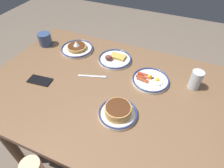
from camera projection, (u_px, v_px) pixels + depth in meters
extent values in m
plane|color=#6C5E50|center=(104.00, 147.00, 1.65)|extent=(6.00, 6.00, 0.00)
cube|color=brown|center=(101.00, 87.00, 1.14)|extent=(1.39, 0.98, 0.03)
cylinder|color=brown|center=(189.00, 110.00, 1.49)|extent=(0.07, 0.07, 0.72)
cylinder|color=brown|center=(65.00, 73.00, 1.82)|extent=(0.07, 0.07, 0.72)
cylinder|color=brown|center=(5.00, 137.00, 1.32)|extent=(0.07, 0.07, 0.72)
cylinder|color=white|center=(150.00, 81.00, 1.15)|extent=(0.23, 0.23, 0.01)
torus|color=navy|center=(151.00, 79.00, 1.14)|extent=(0.22, 0.22, 0.01)
cylinder|color=white|center=(156.00, 82.00, 1.13)|extent=(0.08, 0.08, 0.01)
sphere|color=yellow|center=(157.00, 80.00, 1.13)|extent=(0.03, 0.03, 0.03)
cylinder|color=white|center=(149.00, 77.00, 1.16)|extent=(0.06, 0.06, 0.01)
sphere|color=yellow|center=(149.00, 77.00, 1.15)|extent=(0.02, 0.02, 0.02)
cube|color=#A72F1D|center=(145.00, 75.00, 1.17)|extent=(0.09, 0.03, 0.01)
cube|color=#9C361E|center=(144.00, 77.00, 1.15)|extent=(0.10, 0.03, 0.01)
cube|color=#A14028|center=(143.00, 80.00, 1.13)|extent=(0.07, 0.03, 0.01)
cylinder|color=white|center=(115.00, 60.00, 1.30)|extent=(0.23, 0.23, 0.01)
torus|color=navy|center=(115.00, 58.00, 1.29)|extent=(0.23, 0.23, 0.01)
cube|color=gold|center=(118.00, 57.00, 1.30)|extent=(0.10, 0.06, 0.02)
ellipsoid|color=brown|center=(109.00, 58.00, 1.28)|extent=(0.05, 0.04, 0.04)
ellipsoid|color=brown|center=(109.00, 59.00, 1.28)|extent=(0.03, 0.02, 0.02)
ellipsoid|color=brown|center=(109.00, 58.00, 1.28)|extent=(0.05, 0.04, 0.04)
cylinder|color=silver|center=(77.00, 49.00, 1.40)|extent=(0.24, 0.24, 0.01)
torus|color=navy|center=(77.00, 48.00, 1.39)|extent=(0.24, 0.24, 0.01)
cylinder|color=#D7A14F|center=(77.00, 48.00, 1.39)|extent=(0.13, 0.13, 0.01)
cylinder|color=tan|center=(77.00, 47.00, 1.38)|extent=(0.14, 0.14, 0.01)
cylinder|color=#4C2814|center=(77.00, 46.00, 1.37)|extent=(0.13, 0.13, 0.00)
cone|color=white|center=(76.00, 44.00, 1.36)|extent=(0.04, 0.04, 0.03)
cylinder|color=silver|center=(118.00, 114.00, 0.97)|extent=(0.20, 0.20, 0.01)
torus|color=navy|center=(118.00, 112.00, 0.96)|extent=(0.20, 0.20, 0.01)
cylinder|color=tan|center=(118.00, 112.00, 0.96)|extent=(0.14, 0.14, 0.01)
cylinder|color=gold|center=(118.00, 111.00, 0.95)|extent=(0.14, 0.14, 0.01)
cylinder|color=tan|center=(118.00, 109.00, 0.94)|extent=(0.14, 0.14, 0.01)
cylinder|color=tan|center=(118.00, 108.00, 0.93)|extent=(0.13, 0.13, 0.01)
cylinder|color=#4C2814|center=(118.00, 107.00, 0.93)|extent=(0.12, 0.12, 0.00)
cylinder|color=#334772|center=(45.00, 39.00, 1.43)|extent=(0.10, 0.10, 0.09)
torus|color=#334772|center=(40.00, 38.00, 1.44)|extent=(0.07, 0.02, 0.06)
cylinder|color=brown|center=(44.00, 36.00, 1.40)|extent=(0.08, 0.08, 0.01)
cylinder|color=silver|center=(196.00, 80.00, 1.08)|extent=(0.07, 0.07, 0.12)
cylinder|color=black|center=(195.00, 82.00, 1.09)|extent=(0.06, 0.06, 0.08)
cube|color=black|center=(40.00, 80.00, 1.15)|extent=(0.15, 0.09, 0.01)
cube|color=silver|center=(92.00, 76.00, 1.18)|extent=(0.17, 0.07, 0.01)
cube|color=silver|center=(104.00, 78.00, 1.17)|extent=(0.03, 0.01, 0.00)
cube|color=silver|center=(104.00, 77.00, 1.18)|extent=(0.03, 0.01, 0.00)
cube|color=silver|center=(105.00, 77.00, 1.18)|extent=(0.03, 0.01, 0.00)
cube|color=silver|center=(105.00, 76.00, 1.18)|extent=(0.03, 0.01, 0.00)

